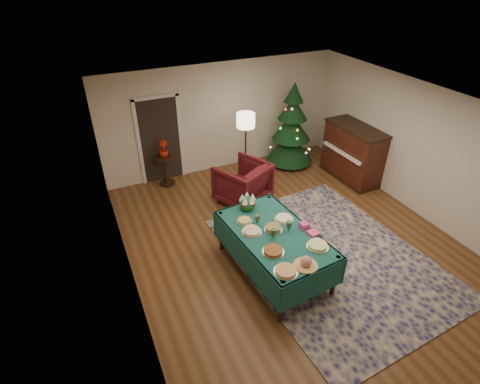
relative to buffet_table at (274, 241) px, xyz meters
name	(u,v)px	position (x,y,z in m)	size (l,w,h in m)	color
room_shell	(298,184)	(0.70, 0.49, 0.68)	(7.00, 7.00, 7.00)	#593319
doorway	(160,138)	(-0.90, 3.97, 0.43)	(1.08, 0.04, 2.16)	black
rug	(330,257)	(1.12, -0.16, -0.66)	(3.20, 4.20, 0.02)	#16144B
buffet_table	(274,241)	(0.00, 0.00, 0.00)	(1.44, 2.25, 0.83)	black
platter_0	(286,271)	(-0.30, -0.86, 0.19)	(0.37, 0.37, 0.05)	silver
platter_1	(306,262)	(0.03, -0.88, 0.24)	(0.37, 0.37, 0.18)	silver
platter_2	(318,246)	(0.44, -0.59, 0.20)	(0.35, 0.35, 0.07)	silver
platter_3	(273,251)	(-0.26, -0.40, 0.19)	(0.35, 0.35, 0.06)	silver
platter_4	(252,231)	(-0.34, 0.18, 0.19)	(0.34, 0.34, 0.06)	silver
platter_5	(273,228)	(0.01, 0.09, 0.20)	(0.31, 0.31, 0.08)	silver
platter_6	(284,218)	(0.33, 0.27, 0.19)	(0.34, 0.34, 0.05)	silver
platter_7	(244,221)	(-0.33, 0.50, 0.19)	(0.27, 0.27, 0.05)	silver
goblet_0	(257,219)	(-0.16, 0.35, 0.27)	(0.09, 0.09, 0.19)	#2D471E
goblet_1	(289,226)	(0.24, -0.04, 0.27)	(0.09, 0.09, 0.19)	#2D471E
goblet_2	(273,234)	(-0.10, -0.11, 0.27)	(0.09, 0.09, 0.19)	#2D471E
napkin_stack	(313,233)	(0.57, -0.28, 0.19)	(0.17, 0.17, 0.04)	#F3436F
gift_box	(304,226)	(0.51, -0.09, 0.22)	(0.13, 0.13, 0.11)	#D33A8A
centerpiece	(248,202)	(-0.11, 0.83, 0.31)	(0.30, 0.30, 0.34)	#1E4C1E
armchair	(243,181)	(0.46, 2.25, -0.15)	(1.01, 0.94, 1.04)	#501116
floor_lamp	(246,125)	(0.90, 3.03, 0.81)	(0.42, 0.42, 1.75)	#A57F3F
side_table	(166,171)	(-0.91, 3.69, -0.31)	(0.42, 0.42, 0.75)	black
potted_plant	(164,152)	(-0.91, 3.69, 0.19)	(0.23, 0.40, 0.23)	#AC1E0C
christmas_tree	(292,129)	(2.38, 3.39, 0.31)	(1.50, 1.50, 2.19)	black
piano	(353,153)	(3.35, 2.09, -0.01)	(0.78, 1.59, 1.36)	black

